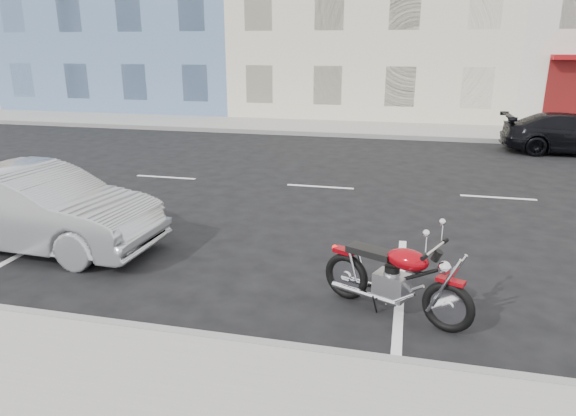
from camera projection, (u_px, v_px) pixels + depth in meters
name	position (u px, v px, depth m)	size (l,w,h in m)	color
ground	(406.00, 192.00, 11.80)	(120.00, 120.00, 0.00)	black
sidewalk_far	(284.00, 126.00, 20.94)	(80.00, 3.40, 0.15)	gray
curb_far	(274.00, 132.00, 19.36)	(80.00, 0.12, 0.16)	gray
motorcycle	(451.00, 297.00, 5.91)	(1.88, 0.99, 1.01)	black
sedan_silver	(36.00, 208.00, 8.38)	(1.45, 4.14, 1.37)	#93969A
car_far	(574.00, 134.00, 15.82)	(1.71, 4.22, 1.22)	black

